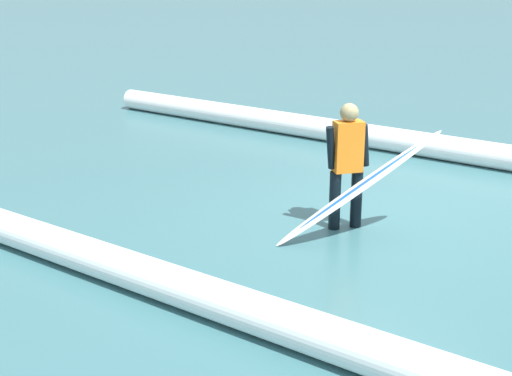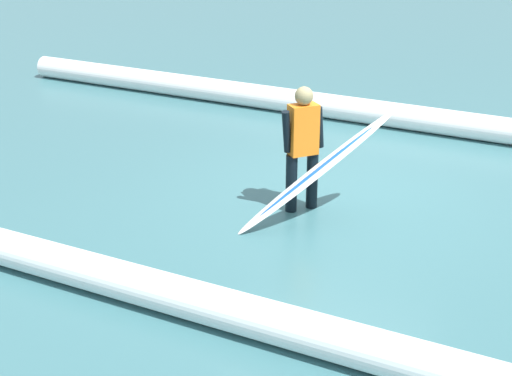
% 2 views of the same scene
% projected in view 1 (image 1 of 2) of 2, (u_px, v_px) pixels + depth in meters
% --- Properties ---
extents(ground_plane, '(181.80, 181.80, 0.00)m').
position_uv_depth(ground_plane, '(389.00, 215.00, 9.05)').
color(ground_plane, '#396A71').
extents(surfer, '(0.37, 0.51, 1.55)m').
position_uv_depth(surfer, '(347.00, 160.00, 8.38)').
color(surfer, black).
rests_on(surfer, ground_plane).
extents(surfboard, '(1.51, 1.65, 1.29)m').
position_uv_depth(surfboard, '(359.00, 188.00, 8.11)').
color(surfboard, white).
rests_on(surfboard, ground_plane).
extents(wave_crest_midground, '(22.02, 0.41, 0.38)m').
position_uv_depth(wave_crest_midground, '(213.00, 298.00, 6.46)').
color(wave_crest_midground, white).
rests_on(wave_crest_midground, ground_plane).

